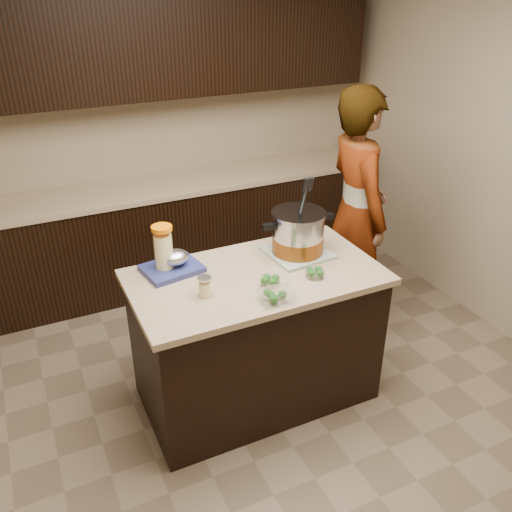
{
  "coord_description": "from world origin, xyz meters",
  "views": [
    {
      "loc": [
        -1.17,
        -2.46,
        2.46
      ],
      "look_at": [
        0.0,
        0.0,
        1.02
      ],
      "focal_mm": 38.0,
      "sensor_mm": 36.0,
      "label": 1
    }
  ],
  "objects_px": {
    "lemonade_pitcher": "(164,251)",
    "island": "(256,337)",
    "stock_pot": "(298,235)",
    "person": "(356,213)"
  },
  "relations": [
    {
      "from": "stock_pot",
      "to": "lemonade_pitcher",
      "type": "height_order",
      "value": "stock_pot"
    },
    {
      "from": "island",
      "to": "stock_pot",
      "type": "distance_m",
      "value": 0.68
    },
    {
      "from": "person",
      "to": "island",
      "type": "bearing_deg",
      "value": 123.61
    },
    {
      "from": "lemonade_pitcher",
      "to": "stock_pot",
      "type": "bearing_deg",
      "value": -9.29
    },
    {
      "from": "stock_pot",
      "to": "person",
      "type": "bearing_deg",
      "value": 30.64
    },
    {
      "from": "stock_pot",
      "to": "lemonade_pitcher",
      "type": "relative_size",
      "value": 1.64
    },
    {
      "from": "stock_pot",
      "to": "lemonade_pitcher",
      "type": "xyz_separation_m",
      "value": [
        -0.81,
        0.13,
        0.0
      ]
    },
    {
      "from": "island",
      "to": "lemonade_pitcher",
      "type": "relative_size",
      "value": 5.06
    },
    {
      "from": "lemonade_pitcher",
      "to": "island",
      "type": "bearing_deg",
      "value": -28.51
    },
    {
      "from": "island",
      "to": "stock_pot",
      "type": "height_order",
      "value": "stock_pot"
    }
  ]
}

